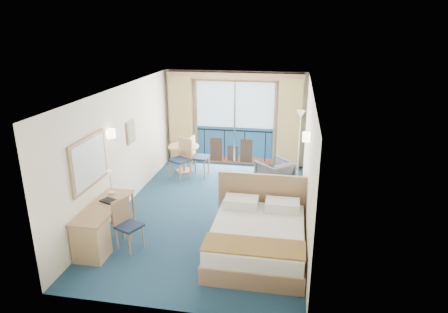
# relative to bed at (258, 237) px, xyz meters

# --- Properties ---
(floor) EXTENTS (6.50, 6.50, 0.00)m
(floor) POSITION_rel_bed_xyz_m (-1.15, 1.49, -0.32)
(floor) COLOR navy
(floor) RESTS_ON ground
(room_walls) EXTENTS (4.04, 6.54, 2.72)m
(room_walls) POSITION_rel_bed_xyz_m (-1.15, 1.49, 1.46)
(room_walls) COLOR white
(room_walls) RESTS_ON ground
(balcony_door) EXTENTS (2.36, 0.03, 2.52)m
(balcony_door) POSITION_rel_bed_xyz_m (-1.16, 4.71, 0.82)
(balcony_door) COLOR navy
(balcony_door) RESTS_ON room_walls
(curtain_left) EXTENTS (0.65, 0.22, 2.55)m
(curtain_left) POSITION_rel_bed_xyz_m (-2.70, 4.56, 0.96)
(curtain_left) COLOR tan
(curtain_left) RESTS_ON room_walls
(curtain_right) EXTENTS (0.65, 0.22, 2.55)m
(curtain_right) POSITION_rel_bed_xyz_m (0.40, 4.56, 0.96)
(curtain_right) COLOR tan
(curtain_right) RESTS_ON room_walls
(pelmet) EXTENTS (3.80, 0.25, 0.18)m
(pelmet) POSITION_rel_bed_xyz_m (-1.15, 4.59, 2.26)
(pelmet) COLOR tan
(pelmet) RESTS_ON room_walls
(mirror) EXTENTS (0.05, 1.25, 0.95)m
(mirror) POSITION_rel_bed_xyz_m (-3.12, -0.01, 1.23)
(mirror) COLOR tan
(mirror) RESTS_ON room_walls
(wall_print) EXTENTS (0.04, 0.42, 0.52)m
(wall_print) POSITION_rel_bed_xyz_m (-3.12, 1.94, 1.28)
(wall_print) COLOR tan
(wall_print) RESTS_ON room_walls
(sconce_left) EXTENTS (0.18, 0.18, 0.18)m
(sconce_left) POSITION_rel_bed_xyz_m (-3.09, 0.89, 1.53)
(sconce_left) COLOR #FFECB2
(sconce_left) RESTS_ON room_walls
(sconce_right) EXTENTS (0.18, 0.18, 0.18)m
(sconce_right) POSITION_rel_bed_xyz_m (0.79, 1.34, 1.53)
(sconce_right) COLOR #FFECB2
(sconce_right) RESTS_ON room_walls
(bed) EXTENTS (1.82, 2.16, 1.14)m
(bed) POSITION_rel_bed_xyz_m (0.00, 0.00, 0.00)
(bed) COLOR tan
(bed) RESTS_ON ground
(nightstand) EXTENTS (0.42, 0.40, 0.55)m
(nightstand) POSITION_rel_bed_xyz_m (0.62, 1.59, -0.04)
(nightstand) COLOR tan
(nightstand) RESTS_ON ground
(phone) EXTENTS (0.20, 0.16, 0.09)m
(phone) POSITION_rel_bed_xyz_m (0.63, 1.56, 0.28)
(phone) COLOR beige
(phone) RESTS_ON nightstand
(armchair) EXTENTS (1.07, 1.07, 0.70)m
(armchair) POSITION_rel_bed_xyz_m (0.12, 3.11, 0.03)
(armchair) COLOR #434652
(armchair) RESTS_ON ground
(floor_lamp) EXTENTS (0.24, 0.24, 1.77)m
(floor_lamp) POSITION_rel_bed_xyz_m (0.69, 4.18, 1.02)
(floor_lamp) COLOR silver
(floor_lamp) RESTS_ON ground
(desk) EXTENTS (0.55, 1.61, 0.76)m
(desk) POSITION_rel_bed_xyz_m (-2.86, -0.57, 0.10)
(desk) COLOR tan
(desk) RESTS_ON ground
(desk_chair) EXTENTS (0.54, 0.54, 0.94)m
(desk_chair) POSITION_rel_bed_xyz_m (-2.40, -0.23, 0.21)
(desk_chair) COLOR #1E2B46
(desk_chair) RESTS_ON ground
(folder) EXTENTS (0.35, 0.31, 0.03)m
(folder) POSITION_rel_bed_xyz_m (-2.85, 0.06, 0.45)
(folder) COLOR black
(folder) RESTS_ON desk
(desk_lamp) EXTENTS (0.13, 0.13, 0.47)m
(desk_lamp) POSITION_rel_bed_xyz_m (-2.94, 0.39, 0.79)
(desk_lamp) COLOR silver
(desk_lamp) RESTS_ON desk
(round_table) EXTENTS (0.84, 0.84, 0.75)m
(round_table) POSITION_rel_bed_xyz_m (-2.43, 3.79, 0.25)
(round_table) COLOR tan
(round_table) RESTS_ON ground
(table_chair_a) EXTENTS (0.51, 0.50, 1.07)m
(table_chair_a) POSITION_rel_bed_xyz_m (-2.02, 3.59, 0.28)
(table_chair_a) COLOR #1E2B46
(table_chair_a) RESTS_ON ground
(table_chair_b) EXTENTS (0.63, 0.63, 1.07)m
(table_chair_b) POSITION_rel_bed_xyz_m (-2.34, 3.35, 0.28)
(table_chair_b) COLOR #1E2B46
(table_chair_b) RESTS_ON ground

